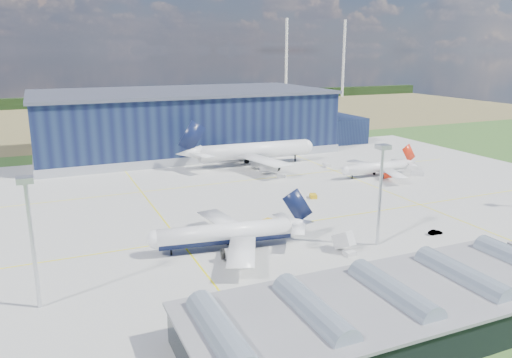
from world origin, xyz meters
name	(u,v)px	position (x,y,z in m)	size (l,w,h in m)	color
ground	(278,212)	(0.00, 0.00, 0.00)	(600.00, 600.00, 0.00)	#345620
apron	(263,202)	(0.00, 10.00, 0.03)	(220.00, 160.00, 0.08)	#B0B0AA
farmland	(132,117)	(0.00, 220.00, 0.00)	(600.00, 220.00, 0.01)	olive
treeline	(114,100)	(0.00, 300.00, 4.00)	(600.00, 8.00, 8.00)	black
hangar	(188,124)	(2.81, 94.80, 11.62)	(145.00, 62.00, 26.10)	#111839
glass_concourse	(410,305)	(-6.45, -60.00, 3.69)	(78.00, 23.00, 8.60)	black
light_mast_west	(30,222)	(-60.00, -30.00, 15.43)	(2.60, 2.60, 23.00)	silver
light_mast_center	(381,179)	(10.00, -30.00, 15.43)	(2.60, 2.60, 23.00)	silver
airliner_navy	(225,223)	(-22.13, -18.79, 6.18)	(37.90, 37.07, 12.36)	white
airliner_red	(377,162)	(48.56, 22.00, 5.10)	(31.30, 30.62, 10.21)	white
airliner_widebody	(254,142)	(16.87, 55.00, 8.91)	(54.64, 53.45, 17.82)	white
gse_tug_a	(270,222)	(-6.26, -8.28, 0.71)	(2.08, 3.40, 1.42)	gold
gse_tug_b	(313,196)	(15.42, 7.89, 0.62)	(1.92, 2.88, 1.25)	gold
gse_cart_a	(327,165)	(40.61, 41.49, 0.67)	(2.07, 3.11, 1.35)	silver
gse_van_b	(417,173)	(62.44, 17.04, 0.97)	(1.95, 4.24, 1.95)	silver
gse_cart_b	(282,176)	(17.93, 33.92, 0.63)	(1.94, 2.91, 1.26)	silver
airstair	(343,244)	(1.06, -29.90, 1.60)	(2.01, 5.02, 3.21)	silver
car_a	(452,271)	(14.47, -48.00, 0.58)	(1.38, 3.42, 1.17)	#99999E
car_b	(435,232)	(26.83, -30.13, 0.57)	(1.21, 3.47, 1.14)	#99999E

